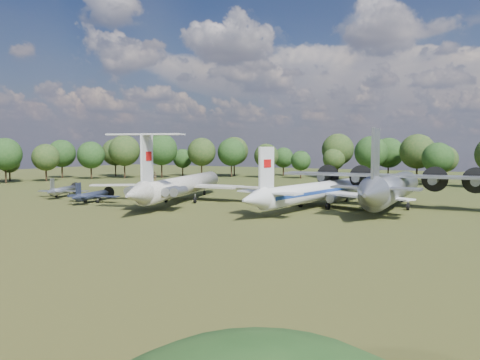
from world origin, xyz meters
The scene contains 7 objects.
ground centered at (0.00, 0.00, 0.00)m, with size 300.00×300.00×0.00m, color #1E3C14.
il62_airliner centered at (-3.26, 3.47, 2.44)m, with size 38.33×49.82×4.89m, color silver, non-canonical shape.
tu104_jet centered at (22.10, 7.11, 2.21)m, with size 33.16×44.21×4.42m, color silver, non-canonical shape.
an12_transport centered at (33.56, 12.65, 2.85)m, with size 38.75×43.31×5.70m, color #A9ABB1, non-canonical shape.
small_prop_west centered at (-17.40, -6.21, 1.02)m, with size 10.20×13.91×2.04m, color black, non-canonical shape.
small_prop_northwest centered at (-30.14, -2.19, 1.06)m, with size 10.55×14.39×2.11m, color #A4A7AC, non-canonical shape.
person_on_il62 centered at (0.56, -9.66, 5.70)m, with size 0.59×0.39×1.63m, color olive.
Camera 1 is at (49.37, -68.96, 10.37)m, focal length 35.00 mm.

